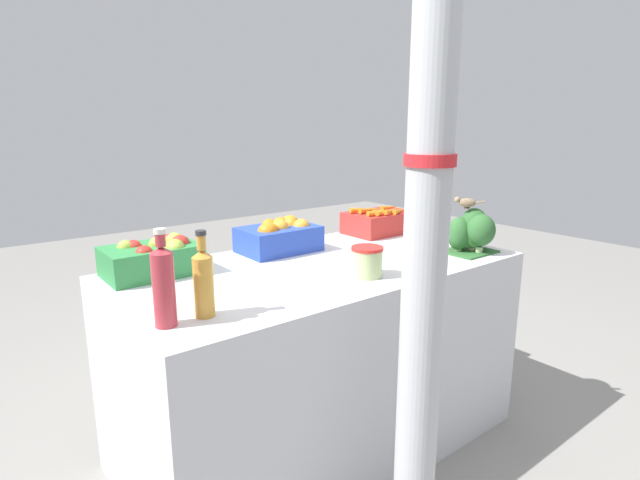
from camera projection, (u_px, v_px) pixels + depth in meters
ground_plane at (320, 440)px, 2.22m from camera, size 10.00×10.00×0.00m
market_table at (320, 356)px, 2.12m from camera, size 1.63×0.84×0.81m
support_pole at (428, 207)px, 1.22m from camera, size 0.13×0.13×2.34m
apple_crate at (154, 257)px, 1.88m from camera, size 0.34×0.23×0.15m
orange_crate at (280, 235)px, 2.22m from camera, size 0.34×0.23×0.15m
carrot_crate at (379, 221)px, 2.59m from camera, size 0.34×0.24×0.14m
broccoli_pile at (474, 231)px, 2.20m from camera, size 0.25×0.20×0.20m
juice_bottle_ruby at (164, 285)px, 1.38m from camera, size 0.06×0.06×0.28m
juice_bottle_amber at (203, 281)px, 1.46m from camera, size 0.06×0.06×0.26m
pickle_jar at (367, 262)px, 1.85m from camera, size 0.12×0.12×0.11m
sparrow_bird at (466, 202)px, 2.16m from camera, size 0.10×0.11×0.05m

